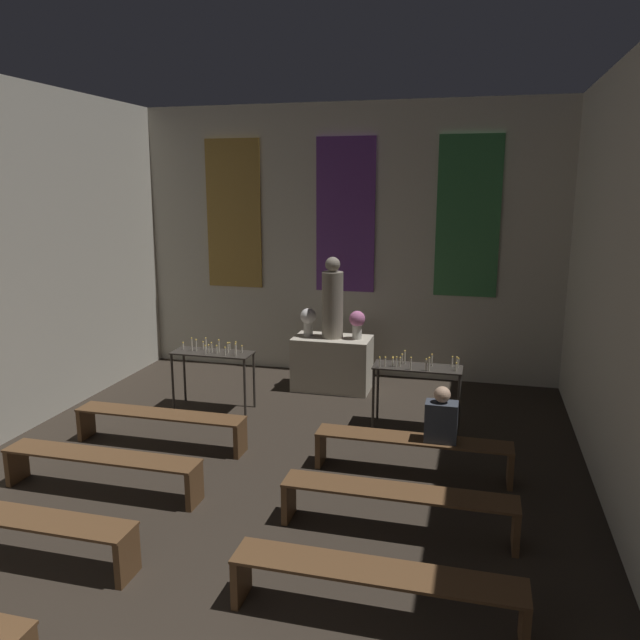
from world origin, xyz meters
The scene contains 14 objects.
wall_back centered at (0.00, 9.23, 2.33)m, with size 7.45×0.16×4.61m.
altar centered at (0.00, 8.23, 0.43)m, with size 1.24×0.69×0.87m.
statue centered at (0.00, 8.23, 1.46)m, with size 0.34×0.34×1.30m.
flower_vase_left centered at (-0.40, 8.23, 1.15)m, with size 0.26×0.26×0.46m.
flower_vase_right centered at (0.40, 8.23, 1.15)m, with size 0.26×0.26×0.46m.
candle_rack_left centered at (-1.50, 6.91, 0.75)m, with size 1.19×0.44×1.07m.
candle_rack_right centered at (1.50, 6.91, 0.75)m, with size 1.19×0.44×1.07m.
pew_second_left centered at (-1.60, 2.89, 0.33)m, with size 2.24×0.36×0.44m.
pew_second_right centered at (1.60, 2.89, 0.33)m, with size 2.24×0.36×0.44m.
pew_third_left centered at (-1.60, 4.18, 0.33)m, with size 2.24×0.36×0.44m.
pew_third_right centered at (1.60, 4.18, 0.33)m, with size 2.24×0.36×0.44m.
pew_back_left centered at (-1.60, 5.47, 0.33)m, with size 2.24×0.36×0.44m.
pew_back_right centered at (1.60, 5.47, 0.33)m, with size 2.24×0.36×0.44m.
person_seated centered at (1.91, 5.47, 0.72)m, with size 0.36×0.24×0.64m.
Camera 1 is at (2.24, -1.26, 3.28)m, focal length 35.00 mm.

